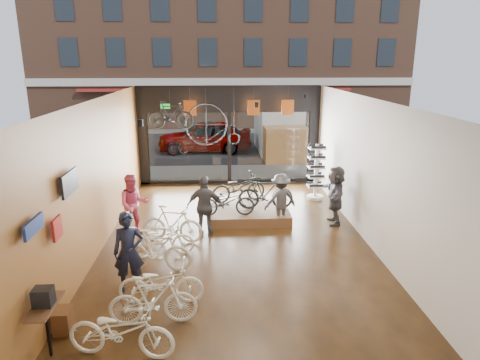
{
  "coord_description": "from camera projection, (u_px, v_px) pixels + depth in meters",
  "views": [
    {
      "loc": [
        -0.47,
        -10.47,
        4.74
      ],
      "look_at": [
        0.17,
        1.4,
        1.39
      ],
      "focal_mm": 32.0,
      "sensor_mm": 36.0,
      "label": 1
    }
  ],
  "objects": [
    {
      "name": "customer_1",
      "position": [
        134.0,
        205.0,
        11.83
      ],
      "size": [
        1.01,
        0.89,
        1.73
      ],
      "primitive_type": "imported",
      "rotation": [
        0.0,
        0.0,
        0.33
      ],
      "color": "#CC4C72",
      "rests_on": "ground_plane"
    },
    {
      "name": "display_platform",
      "position": [
        249.0,
        213.0,
        13.25
      ],
      "size": [
        2.4,
        1.8,
        0.3
      ],
      "primitive_type": "cube",
      "color": "#4E3423",
      "rests_on": "ground_plane"
    },
    {
      "name": "customer_3",
      "position": [
        281.0,
        199.0,
        12.58
      ],
      "size": [
        1.12,
        0.85,
        1.54
      ],
      "primitive_type": "imported",
      "rotation": [
        0.0,
        0.0,
        3.45
      ],
      "color": "#3F3F44",
      "rests_on": "ground_plane"
    },
    {
      "name": "jersey_right",
      "position": [
        288.0,
        107.0,
        15.65
      ],
      "size": [
        0.45,
        0.03,
        0.55
      ],
      "primitive_type": "cube",
      "color": "#CC5919",
      "rests_on": "ceiling"
    },
    {
      "name": "sidewalk_near",
      "position": [
        229.0,
        173.0,
        18.27
      ],
      "size": [
        30.0,
        2.4,
        0.12
      ],
      "primitive_type": "cube",
      "color": "slate",
      "rests_on": "ground"
    },
    {
      "name": "wall_right",
      "position": [
        372.0,
        174.0,
        11.04
      ],
      "size": [
        0.04,
        12.0,
        3.8
      ],
      "primitive_type": "cube",
      "color": "beige",
      "rests_on": "ground"
    },
    {
      "name": "floor_bike_3",
      "position": [
        156.0,
        250.0,
        9.85
      ],
      "size": [
        1.72,
        0.73,
        1.0
      ],
      "primitive_type": "imported",
      "rotation": [
        0.0,
        0.0,
        1.41
      ],
      "color": "white",
      "rests_on": "ground_plane"
    },
    {
      "name": "wall_left",
      "position": [
        96.0,
        178.0,
        10.67
      ],
      "size": [
        0.04,
        12.0,
        3.8
      ],
      "primitive_type": "cube",
      "color": "#9C562A",
      "rests_on": "ground"
    },
    {
      "name": "exit_sign",
      "position": [
        165.0,
        106.0,
        16.07
      ],
      "size": [
        0.35,
        0.06,
        0.18
      ],
      "primitive_type": "cube",
      "color": "#198C26",
      "rests_on": "storefront"
    },
    {
      "name": "customer_5",
      "position": [
        335.0,
        195.0,
        12.64
      ],
      "size": [
        0.72,
        1.68,
        1.75
      ],
      "primitive_type": "imported",
      "rotation": [
        0.0,
        0.0,
        4.59
      ],
      "color": "#3F3F44",
      "rests_on": "ground_plane"
    },
    {
      "name": "display_bike_mid",
      "position": [
        266.0,
        193.0,
        13.06
      ],
      "size": [
        1.7,
        0.49,
        1.02
      ],
      "primitive_type": "imported",
      "rotation": [
        0.0,
        0.0,
        1.57
      ],
      "color": "black",
      "rests_on": "display_platform"
    },
    {
      "name": "jersey_mid",
      "position": [
        254.0,
        108.0,
        15.58
      ],
      "size": [
        0.45,
        0.03,
        0.55
      ],
      "primitive_type": "cube",
      "color": "#CC5919",
      "rests_on": "ceiling"
    },
    {
      "name": "opposite_building",
      "position": [
        222.0,
        26.0,
        30.13
      ],
      "size": [
        26.0,
        5.0,
        14.0
      ],
      "primitive_type": "cube",
      "color": "brown",
      "rests_on": "ground"
    },
    {
      "name": "customer_0",
      "position": [
        129.0,
        252.0,
        8.93
      ],
      "size": [
        0.69,
        0.51,
        1.74
      ],
      "primitive_type": "imported",
      "rotation": [
        0.0,
        0.0,
        0.15
      ],
      "color": "#161C33",
      "rests_on": "ground_plane"
    },
    {
      "name": "floor_bike_4",
      "position": [
        161.0,
        239.0,
        10.65
      ],
      "size": [
        1.64,
        0.6,
        0.85
      ],
      "primitive_type": "imported",
      "rotation": [
        0.0,
        0.0,
        1.59
      ],
      "color": "white",
      "rests_on": "ground_plane"
    },
    {
      "name": "ceiling",
      "position": [
        236.0,
        99.0,
        10.33
      ],
      "size": [
        7.0,
        12.0,
        0.04
      ],
      "primitive_type": "cube",
      "color": "black",
      "rests_on": "ground"
    },
    {
      "name": "street_road",
      "position": [
        225.0,
        141.0,
        25.79
      ],
      "size": [
        30.0,
        18.0,
        0.02
      ],
      "primitive_type": "cube",
      "color": "black",
      "rests_on": "ground"
    },
    {
      "name": "storefront",
      "position": [
        229.0,
        135.0,
        16.62
      ],
      "size": [
        7.0,
        0.26,
        3.8
      ],
      "primitive_type": null,
      "color": "black",
      "rests_on": "ground"
    },
    {
      "name": "customer_2",
      "position": [
        205.0,
        207.0,
        11.68
      ],
      "size": [
        1.06,
        0.56,
        1.73
      ],
      "primitive_type": "imported",
      "rotation": [
        0.0,
        0.0,
        3.01
      ],
      "color": "#3F3F44",
      "rests_on": "ground_plane"
    },
    {
      "name": "jersey_left",
      "position": [
        190.0,
        108.0,
        15.46
      ],
      "size": [
        0.45,
        0.03,
        0.55
      ],
      "primitive_type": "cube",
      "color": "#CC5919",
      "rests_on": "ceiling"
    },
    {
      "name": "penny_farthing",
      "position": [
        215.0,
        126.0,
        15.03
      ],
      "size": [
        1.86,
        0.06,
        1.48
      ],
      "primitive_type": null,
      "color": "black",
      "rests_on": "ceiling"
    },
    {
      "name": "sunglasses_rack",
      "position": [
        316.0,
        172.0,
        14.85
      ],
      "size": [
        0.64,
        0.56,
        1.95
      ],
      "primitive_type": null,
      "rotation": [
        0.0,
        0.0,
        -0.16
      ],
      "color": "white",
      "rests_on": "ground_plane"
    },
    {
      "name": "wall_merch",
      "position": [
        53.0,
        263.0,
        7.48
      ],
      "size": [
        0.4,
        2.4,
        2.6
      ],
      "primitive_type": null,
      "color": "navy",
      "rests_on": "wall_left"
    },
    {
      "name": "floor_bike_1",
      "position": [
        153.0,
        300.0,
        7.83
      ],
      "size": [
        1.65,
        0.54,
        0.98
      ],
      "primitive_type": "imported",
      "rotation": [
        0.0,
        0.0,
        1.62
      ],
      "color": "white",
      "rests_on": "ground_plane"
    },
    {
      "name": "street_car",
      "position": [
        205.0,
        136.0,
        22.62
      ],
      "size": [
        4.91,
        1.98,
        1.67
      ],
      "primitive_type": "imported",
      "rotation": [
        0.0,
        0.0,
        -1.57
      ],
      "color": "gray",
      "rests_on": "street_road"
    },
    {
      "name": "wall_back",
      "position": [
        259.0,
        308.0,
        5.07
      ],
      "size": [
        7.0,
        0.04,
        3.8
      ],
      "primitive_type": "cube",
      "color": "beige",
      "rests_on": "ground"
    },
    {
      "name": "floor_bike_0",
      "position": [
        121.0,
        331.0,
        6.97
      ],
      "size": [
        1.88,
        0.92,
        0.95
      ],
      "primitive_type": "imported",
      "rotation": [
        0.0,
        0.0,
        1.4
      ],
      "color": "white",
      "rests_on": "ground_plane"
    },
    {
      "name": "floor_bike_2",
      "position": [
        161.0,
        283.0,
        8.52
      ],
      "size": [
        1.69,
        0.6,
        0.89
      ],
      "primitive_type": "imported",
      "rotation": [
        0.0,
        0.0,
        1.57
      ],
      "color": "white",
      "rests_on": "ground_plane"
    },
    {
      "name": "display_bike_right",
      "position": [
        239.0,
        187.0,
        13.76
      ],
      "size": [
        1.9,
        1.11,
        0.94
      ],
      "primitive_type": "imported",
      "rotation": [
        0.0,
        0.0,
        1.86
      ],
      "color": "black",
      "rests_on": "display_platform"
    },
    {
      "name": "display_bike_left",
      "position": [
        227.0,
        202.0,
        12.51
      ],
      "size": [
        1.66,
        0.62,
        0.86
      ],
      "primitive_type": "imported",
      "rotation": [
        0.0,
        0.0,
        1.6
      ],
      "color": "black",
      "rests_on": "display_platform"
    },
    {
      "name": "floor_bike_5",
      "position": [
        172.0,
        224.0,
        11.44
      ],
      "size": [
        1.74,
        0.87,
        1.01
      ],
      "primitive_type": "imported",
      "rotation": [
        0.0,
        0.0,
        1.32
      ],
      "color": "white",
      "rests_on": "ground_plane"
    },
    {
      "name": "ground_plane",
      "position": [
        236.0,
        245.0,
        11.37
      ],
      "size": [
        7.0,
        12.0,
        0.04
      ],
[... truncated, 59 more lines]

